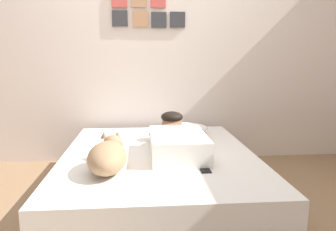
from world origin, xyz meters
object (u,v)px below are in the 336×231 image
Objects in this scene: bed at (159,176)px; coffee_cup at (189,137)px; pillow at (182,129)px; cell_phone at (205,169)px; dog at (108,156)px; person_lying at (176,139)px.

bed is 16.04× the size of coffee_cup.
pillow is 0.30m from coffee_cup.
cell_phone reaches higher than bed.
pillow reaches higher than coffee_cup.
coffee_cup is at bearing 89.72° from cell_phone.
cell_phone is at bearing -4.21° from dog.
person_lying is at bearing -101.88° from pillow.
bed is 0.57m from cell_phone.
pillow is 1.21m from dog.
person_lying is at bearing -115.80° from coffee_cup.
bed is 0.62m from dog.
person_lying is at bearing 11.89° from bed.
person_lying is (-0.13, -0.61, 0.05)m from pillow.
bed is at bearing -168.11° from person_lying.
coffee_cup is (0.29, 0.34, 0.24)m from bed.
coffee_cup is at bearing 49.29° from bed.
bed is at bearing 47.28° from dog.
dog is at bearing -132.72° from bed.
pillow is 0.62m from person_lying.
person_lying reaches higher than pillow.
coffee_cup is (0.66, 0.74, -0.07)m from dog.
coffee_cup is 0.89× the size of cell_phone.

